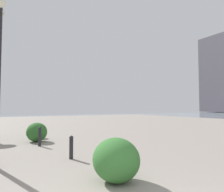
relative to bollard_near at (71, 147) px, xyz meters
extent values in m
cylinder|color=#232328|center=(0.07, 2.02, 3.83)|extent=(0.70, 0.06, 0.06)
sphere|color=#EAEACC|center=(-0.28, 2.02, 3.91)|extent=(0.28, 0.28, 0.28)
cylinder|color=#232328|center=(0.00, 0.00, -0.07)|extent=(0.12, 0.12, 0.60)
sphere|color=#232328|center=(0.00, 0.00, 0.27)|extent=(0.13, 0.13, 0.13)
cylinder|color=#232328|center=(2.66, 0.42, -0.03)|extent=(0.12, 0.12, 0.68)
sphere|color=#232328|center=(2.66, 0.42, 0.35)|extent=(0.13, 0.13, 0.13)
ellipsoid|color=#387533|center=(4.96, 0.04, -0.09)|extent=(0.65, 0.59, 0.56)
ellipsoid|color=#2D6628|center=(3.89, 0.32, 0.06)|extent=(1.02, 0.92, 0.87)
ellipsoid|color=#387533|center=(-2.37, -0.18, 0.09)|extent=(1.09, 0.98, 0.93)
camera|label=1|loc=(-6.26, 2.15, 1.21)|focal=33.74mm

